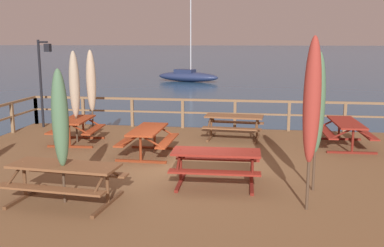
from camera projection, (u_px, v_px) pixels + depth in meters
name	position (u px, v px, depth m)	size (l,w,h in m)	color
ground_plane	(188.00, 191.00, 11.24)	(600.00, 600.00, 0.00)	navy
wooden_deck	(188.00, 179.00, 11.19)	(13.66, 10.44, 0.61)	brown
railing_waterside_far	(209.00, 108.00, 15.92)	(13.46, 0.10, 1.09)	brown
picnic_table_back_right	(346.00, 128.00, 13.29)	(1.46, 2.18, 0.78)	maroon
picnic_table_back_left	(216.00, 160.00, 9.79)	(1.99, 1.44, 0.78)	maroon
picnic_table_mid_centre	(234.00, 122.00, 14.36)	(1.97, 1.55, 0.78)	brown
picnic_table_front_left	(76.00, 126.00, 13.75)	(1.49, 1.69, 0.78)	#993819
picnic_table_mid_left	(148.00, 136.00, 12.26)	(1.44, 1.90, 0.78)	#993819
picnic_table_mid_right	(65.00, 174.00, 8.73)	(2.31, 1.60, 0.78)	brown
patio_umbrella_tall_mid_right	(317.00, 104.00, 9.13)	(0.32, 0.32, 2.97)	#4C3828
patio_umbrella_short_mid	(91.00, 81.00, 14.70)	(0.32, 0.32, 2.87)	#4C3828
patio_umbrella_short_back	(312.00, 102.00, 8.02)	(0.32, 0.32, 3.28)	#4C3828
patio_umbrella_tall_front	(74.00, 85.00, 13.57)	(0.32, 0.32, 2.87)	#4C3828
patio_umbrella_tall_mid_left	(60.00, 119.00, 8.45)	(0.32, 0.32, 2.67)	#4C3828
lamp_post_hooked	(43.00, 70.00, 15.86)	(0.63, 0.41, 3.20)	black
sailboat_distant	(188.00, 76.00, 40.59)	(6.23, 3.36, 7.72)	navy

